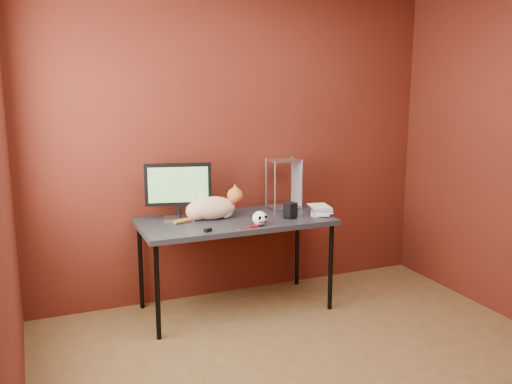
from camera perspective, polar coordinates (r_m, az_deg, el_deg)
name	(u,v)px	position (r m, az deg, el deg)	size (l,w,h in m)	color
room	(346,152)	(3.20, 8.94, 3.97)	(3.52, 3.52, 2.61)	brown
desk	(235,225)	(4.50, -2.10, -3.33)	(1.50, 0.70, 0.75)	black
monitor	(178,188)	(4.45, -7.78, 0.36)	(0.51, 0.22, 0.45)	#BABBC0
cat	(212,208)	(4.47, -4.45, -1.56)	(0.57, 0.25, 0.27)	#D05F2C
skull_mug	(260,218)	(4.28, 0.38, -2.64)	(0.11, 0.11, 0.11)	white
speaker	(290,211)	(4.51, 3.45, -1.90)	(0.11, 0.11, 0.12)	black
book_stack	(312,165)	(4.58, 5.65, 2.74)	(0.23, 0.25, 0.81)	beige
wire_rack	(284,184)	(4.81, 2.79, 0.84)	(0.26, 0.21, 0.42)	#BABBC0
pocket_knife	(254,226)	(4.24, -0.23, -3.46)	(0.08, 0.02, 0.02)	#9D0C0F
black_gadget	(208,230)	(4.14, -4.84, -3.81)	(0.05, 0.03, 0.03)	black
washer	(240,229)	(4.20, -1.64, -3.69)	(0.05, 0.05, 0.00)	#BABBC0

